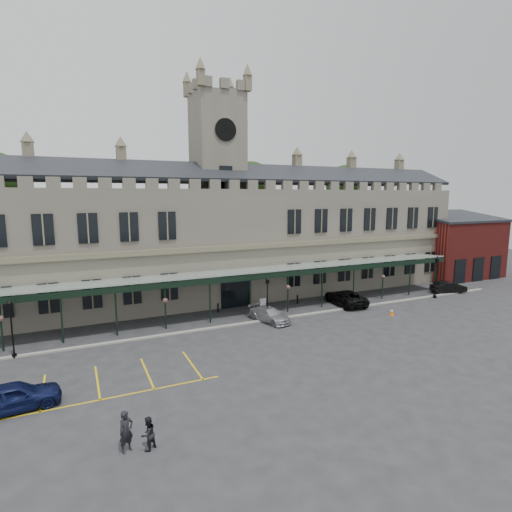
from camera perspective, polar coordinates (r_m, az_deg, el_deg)
name	(u,v)px	position (r m, az deg, el deg)	size (l,w,h in m)	color
ground	(288,342)	(32.09, 4.59, -12.15)	(140.00, 140.00, 0.00)	#29292B
station_building	(219,240)	(44.81, -5.32, 2.33)	(60.00, 10.36, 17.30)	#5C584D
clock_tower	(218,179)	(44.65, -5.48, 10.85)	(5.60, 5.60, 24.80)	#5C584D
canopy	(250,292)	(37.76, -0.93, -5.10)	(50.00, 4.10, 4.30)	#8C9E93
brick_annex	(454,247)	(62.93, 26.38, 1.17)	(12.40, 8.36, 9.23)	maroon
kerb	(258,321)	(36.69, 0.33, -9.32)	(60.00, 0.40, 0.12)	gray
parking_markings	(98,385)	(27.12, -21.64, -16.82)	(16.00, 6.00, 0.01)	gold
tree_behind_mid	(251,185)	(55.97, -0.72, 10.14)	(6.00, 6.00, 16.00)	#332314
tree_behind_right	(345,186)	(64.17, 12.64, 9.75)	(6.00, 6.00, 16.00)	#332314
lamp_post_left	(11,323)	(33.05, -31.58, -8.19)	(0.41, 0.41, 4.29)	black
lamp_post_mid	(267,295)	(36.04, 1.63, -5.62)	(0.40, 0.40, 4.21)	black
lamp_post_right	(436,273)	(48.64, 24.37, -2.24)	(0.45, 0.45, 4.77)	black
traffic_cone	(392,312)	(40.70, 18.80, -7.56)	(0.43, 0.43, 0.69)	orange
sign_board	(263,304)	(40.59, 0.99, -6.84)	(0.64, 0.11, 1.10)	black
bollard_left	(218,308)	(39.68, -5.46, -7.38)	(0.16, 0.16, 0.89)	black
bollard_right	(297,299)	(42.64, 5.93, -6.20)	(0.17, 0.17, 0.96)	black
car_left_a	(14,397)	(25.96, -31.31, -16.78)	(1.85, 4.60, 1.57)	#0E153E
car_taxi	(270,315)	(36.67, 1.97, -8.38)	(1.79, 4.41, 1.28)	#9A9CA1
car_van	(345,297)	(43.14, 12.64, -5.79)	(2.56, 5.56, 1.54)	black
car_right_b	(449,287)	(52.26, 25.80, -4.03)	(1.44, 4.14, 1.37)	black
person_a	(126,431)	(20.31, -18.07, -22.72)	(0.70, 0.46, 1.92)	black
person_b	(148,434)	(20.23, -15.17, -23.30)	(0.76, 0.59, 1.57)	black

